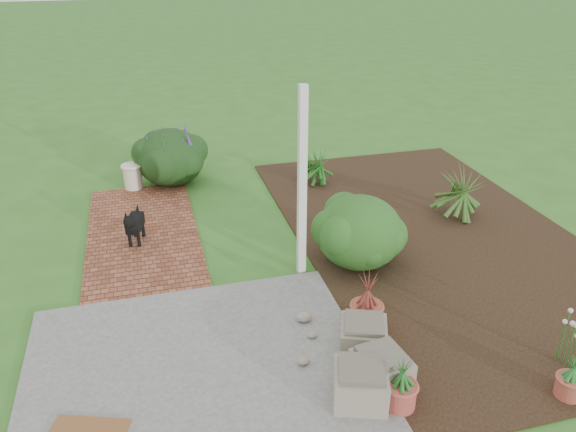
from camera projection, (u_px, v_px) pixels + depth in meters
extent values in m
plane|color=#32641F|center=(281.00, 279.00, 7.32)|extent=(80.00, 80.00, 0.00)
cube|color=#5C5C59|center=(202.00, 389.00, 5.50)|extent=(3.50, 3.50, 0.04)
cube|color=brown|center=(143.00, 233.00, 8.43)|extent=(1.60, 3.50, 0.04)
cube|color=black|center=(436.00, 237.00, 8.32)|extent=(4.00, 7.00, 0.03)
cube|color=white|center=(302.00, 186.00, 6.92)|extent=(0.10, 0.10, 2.50)
cube|color=#716D58|center=(381.00, 370.00, 5.47)|extent=(0.55, 0.55, 0.32)
cube|color=gray|center=(360.00, 385.00, 5.29)|extent=(0.63, 0.63, 0.33)
cube|color=#77725C|center=(363.00, 338.00, 5.93)|extent=(0.62, 0.62, 0.32)
cube|color=black|center=(135.00, 223.00, 8.02)|extent=(0.28, 0.44, 0.18)
cylinder|color=black|center=(130.00, 240.00, 7.97)|extent=(0.05, 0.05, 0.21)
cylinder|color=black|center=(139.00, 240.00, 7.97)|extent=(0.05, 0.05, 0.21)
cylinder|color=black|center=(135.00, 230.00, 8.24)|extent=(0.05, 0.05, 0.21)
cylinder|color=black|center=(143.00, 230.00, 8.24)|extent=(0.05, 0.05, 0.21)
sphere|color=black|center=(130.00, 222.00, 7.73)|extent=(0.17, 0.17, 0.17)
cone|color=black|center=(137.00, 209.00, 8.16)|extent=(0.10, 0.14, 0.15)
cylinder|color=beige|center=(133.00, 177.00, 9.80)|extent=(0.41, 0.41, 0.42)
ellipsoid|color=#163F11|center=(359.00, 230.00, 7.42)|extent=(1.26, 1.26, 0.98)
cylinder|color=#9C4B34|center=(366.00, 316.00, 6.31)|extent=(0.47, 0.47, 0.29)
cylinder|color=#A74738|center=(569.00, 387.00, 5.37)|extent=(0.31, 0.31, 0.21)
cylinder|color=#AC463A|center=(400.00, 395.00, 5.24)|extent=(0.39, 0.39, 0.25)
ellipsoid|color=black|center=(170.00, 156.00, 9.98)|extent=(1.58, 1.58, 1.03)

